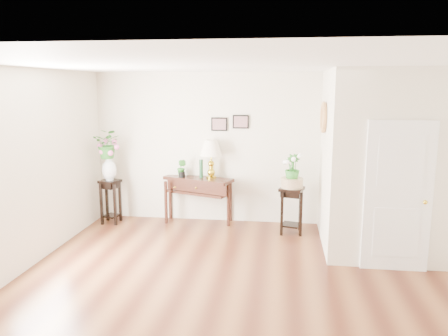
% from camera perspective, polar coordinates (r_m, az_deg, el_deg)
% --- Properties ---
extents(floor, '(6.00, 5.50, 0.02)m').
position_cam_1_polar(floor, '(5.87, 1.95, -15.00)').
color(floor, brown).
rests_on(floor, ground).
extents(ceiling, '(6.00, 5.50, 0.02)m').
position_cam_1_polar(ceiling, '(5.30, 2.14, 13.44)').
color(ceiling, white).
rests_on(ceiling, ground).
extents(wall_back, '(6.00, 0.02, 2.80)m').
position_cam_1_polar(wall_back, '(8.12, 3.95, 2.52)').
color(wall_back, beige).
rests_on(wall_back, ground).
extents(wall_front, '(6.00, 0.02, 2.80)m').
position_cam_1_polar(wall_front, '(2.81, -3.62, -13.26)').
color(wall_front, beige).
rests_on(wall_front, ground).
extents(wall_left, '(0.02, 5.50, 2.80)m').
position_cam_1_polar(wall_left, '(6.44, -25.60, -0.63)').
color(wall_left, beige).
rests_on(wall_left, ground).
extents(partition, '(1.80, 1.95, 2.80)m').
position_cam_1_polar(partition, '(7.31, 20.09, 1.00)').
color(partition, beige).
rests_on(partition, floor).
extents(door, '(0.90, 0.05, 2.10)m').
position_cam_1_polar(door, '(6.42, 21.76, -3.55)').
color(door, white).
rests_on(door, floor).
extents(art_print_left, '(0.30, 0.02, 0.25)m').
position_cam_1_polar(art_print_left, '(8.11, -0.62, 5.74)').
color(art_print_left, black).
rests_on(art_print_left, wall_back).
extents(art_print_right, '(0.30, 0.02, 0.25)m').
position_cam_1_polar(art_print_right, '(8.06, 2.20, 6.06)').
color(art_print_right, black).
rests_on(art_print_right, wall_back).
extents(wall_ornament, '(0.07, 0.51, 0.51)m').
position_cam_1_polar(wall_ornament, '(7.22, 12.86, 6.47)').
color(wall_ornament, tan).
rests_on(wall_ornament, partition).
extents(console_table, '(1.37, 0.85, 0.87)m').
position_cam_1_polar(console_table, '(8.26, -3.36, -4.18)').
color(console_table, black).
rests_on(console_table, floor).
extents(table_lamp, '(0.49, 0.49, 0.72)m').
position_cam_1_polar(table_lamp, '(8.05, -1.70, 1.15)').
color(table_lamp, gold).
rests_on(table_lamp, console_table).
extents(green_vase, '(0.09, 0.09, 0.34)m').
position_cam_1_polar(green_vase, '(8.12, -3.00, -0.08)').
color(green_vase, '#194427').
rests_on(green_vase, console_table).
extents(potted_plant, '(0.21, 0.19, 0.32)m').
position_cam_1_polar(potted_plant, '(8.19, -5.54, -0.08)').
color(potted_plant, '#287123').
rests_on(potted_plant, console_table).
extents(plant_stand_a, '(0.41, 0.41, 0.83)m').
position_cam_1_polar(plant_stand_a, '(8.48, -14.56, -4.25)').
color(plant_stand_a, black).
rests_on(plant_stand_a, floor).
extents(porcelain_vase, '(0.30, 0.30, 0.46)m').
position_cam_1_polar(porcelain_vase, '(8.34, -14.77, -0.01)').
color(porcelain_vase, white).
rests_on(porcelain_vase, plant_stand_a).
extents(lily_arrangement, '(0.49, 0.43, 0.54)m').
position_cam_1_polar(lily_arrangement, '(8.28, -14.91, 3.03)').
color(lily_arrangement, '#287123').
rests_on(lily_arrangement, porcelain_vase).
extents(plant_stand_b, '(0.47, 0.47, 0.81)m').
position_cam_1_polar(plant_stand_b, '(7.75, 8.77, -5.48)').
color(plant_stand_b, black).
rests_on(plant_stand_b, floor).
extents(ceramic_bowl, '(0.38, 0.38, 0.17)m').
position_cam_1_polar(ceramic_bowl, '(7.63, 8.87, -1.96)').
color(ceramic_bowl, tan).
rests_on(ceramic_bowl, plant_stand_b).
extents(narcissus, '(0.34, 0.34, 0.47)m').
position_cam_1_polar(narcissus, '(7.58, 8.93, 0.05)').
color(narcissus, '#287123').
rests_on(narcissus, ceramic_bowl).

